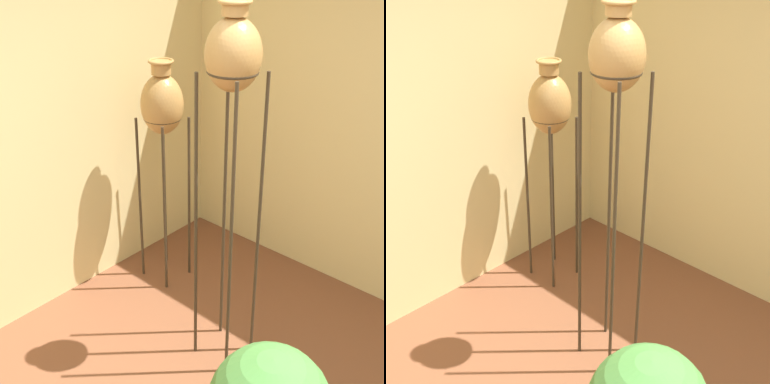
% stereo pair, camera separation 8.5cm
% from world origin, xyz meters
% --- Properties ---
extents(vase_stand_tall, '(0.29, 0.29, 2.22)m').
position_xyz_m(vase_stand_tall, '(0.95, 0.88, 1.88)').
color(vase_stand_tall, '#382D1E').
rests_on(vase_stand_tall, ground_plane).
extents(vase_stand_medium, '(0.30, 0.30, 1.72)m').
position_xyz_m(vase_stand_medium, '(1.31, 1.76, 1.39)').
color(vase_stand_medium, '#382D1E').
rests_on(vase_stand_medium, ground_plane).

